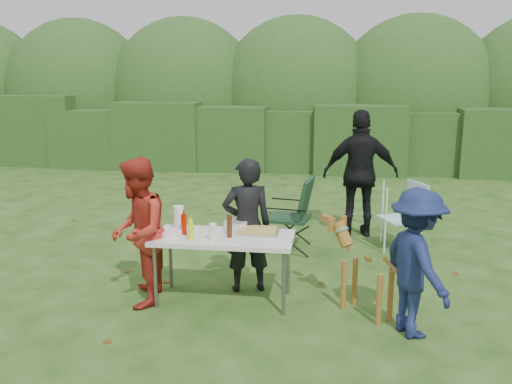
# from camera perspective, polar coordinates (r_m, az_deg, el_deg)

# --- Properties ---
(ground) EXTENTS (80.00, 80.00, 0.00)m
(ground) POSITION_cam_1_polar(r_m,az_deg,el_deg) (6.31, -1.98, -10.38)
(ground) COLOR #1E4211
(hedge_row) EXTENTS (22.00, 1.40, 1.70)m
(hedge_row) POSITION_cam_1_polar(r_m,az_deg,el_deg) (13.85, 3.73, 5.85)
(hedge_row) COLOR #23471C
(hedge_row) RESTS_ON ground
(shrub_backdrop) EXTENTS (20.00, 2.60, 3.20)m
(shrub_backdrop) POSITION_cam_1_polar(r_m,az_deg,el_deg) (15.38, 4.23, 9.31)
(shrub_backdrop) COLOR #3D6628
(shrub_backdrop) RESTS_ON ground
(folding_table) EXTENTS (1.50, 0.70, 0.74)m
(folding_table) POSITION_cam_1_polar(r_m,az_deg,el_deg) (5.84, -3.46, -5.12)
(folding_table) COLOR silver
(folding_table) RESTS_ON ground
(person_cook) EXTENTS (0.65, 0.53, 1.54)m
(person_cook) POSITION_cam_1_polar(r_m,az_deg,el_deg) (6.09, -0.95, -3.54)
(person_cook) COLOR black
(person_cook) RESTS_ON ground
(person_red_jacket) EXTENTS (0.74, 0.88, 1.59)m
(person_red_jacket) POSITION_cam_1_polar(r_m,az_deg,el_deg) (5.88, -12.33, -4.17)
(person_red_jacket) COLOR #AD291E
(person_red_jacket) RESTS_ON ground
(person_black_puffy) EXTENTS (1.16, 0.56, 1.92)m
(person_black_puffy) POSITION_cam_1_polar(r_m,az_deg,el_deg) (8.29, 10.95, 1.91)
(person_black_puffy) COLOR black
(person_black_puffy) RESTS_ON ground
(child) EXTENTS (0.87, 1.06, 1.43)m
(child) POSITION_cam_1_polar(r_m,az_deg,el_deg) (5.31, 16.53, -7.17)
(child) COLOR navy
(child) RESTS_ON ground
(dog) EXTENTS (0.95, 0.96, 0.92)m
(dog) POSITION_cam_1_polar(r_m,az_deg,el_deg) (5.68, 11.64, -8.29)
(dog) COLOR #936025
(dog) RESTS_ON ground
(camping_chair) EXTENTS (0.75, 0.75, 1.04)m
(camping_chair) POSITION_cam_1_polar(r_m,az_deg,el_deg) (7.58, 3.41, -2.27)
(camping_chair) COLOR #193822
(camping_chair) RESTS_ON ground
(lawn_chair) EXTENTS (0.75, 0.75, 0.96)m
(lawn_chair) POSITION_cam_1_polar(r_m,az_deg,el_deg) (7.87, 15.05, -2.45)
(lawn_chair) COLOR #5BACCE
(lawn_chair) RESTS_ON ground
(food_tray) EXTENTS (0.45, 0.30, 0.02)m
(food_tray) POSITION_cam_1_polar(r_m,az_deg,el_deg) (5.89, 0.20, -4.29)
(food_tray) COLOR #B7B7BA
(food_tray) RESTS_ON folding_table
(focaccia_bread) EXTENTS (0.40, 0.26, 0.04)m
(focaccia_bread) POSITION_cam_1_polar(r_m,az_deg,el_deg) (5.88, 0.20, -4.03)
(focaccia_bread) COLOR tan
(focaccia_bread) RESTS_ON food_tray
(mustard_bottle) EXTENTS (0.06, 0.06, 0.20)m
(mustard_bottle) POSITION_cam_1_polar(r_m,az_deg,el_deg) (5.71, -6.88, -3.99)
(mustard_bottle) COLOR yellow
(mustard_bottle) RESTS_ON folding_table
(ketchup_bottle) EXTENTS (0.06, 0.06, 0.22)m
(ketchup_bottle) POSITION_cam_1_polar(r_m,az_deg,el_deg) (5.89, -7.59, -3.39)
(ketchup_bottle) COLOR #A51300
(ketchup_bottle) RESTS_ON folding_table
(beer_bottle) EXTENTS (0.06, 0.06, 0.24)m
(beer_bottle) POSITION_cam_1_polar(r_m,az_deg,el_deg) (5.73, -2.81, -3.63)
(beer_bottle) COLOR #47230F
(beer_bottle) RESTS_ON folding_table
(paper_towel_roll) EXTENTS (0.12, 0.12, 0.26)m
(paper_towel_roll) POSITION_cam_1_polar(r_m,az_deg,el_deg) (6.09, -8.15, -2.68)
(paper_towel_roll) COLOR white
(paper_towel_roll) RESTS_ON folding_table
(cup_stack) EXTENTS (0.08, 0.08, 0.18)m
(cup_stack) POSITION_cam_1_polar(r_m,az_deg,el_deg) (5.65, -4.57, -4.22)
(cup_stack) COLOR white
(cup_stack) RESTS_ON folding_table
(pasta_bowl) EXTENTS (0.26, 0.26, 0.10)m
(pasta_bowl) POSITION_cam_1_polar(r_m,az_deg,el_deg) (6.00, -2.17, -3.58)
(pasta_bowl) COLOR silver
(pasta_bowl) RESTS_ON folding_table
(plate_stack) EXTENTS (0.24, 0.24, 0.05)m
(plate_stack) POSITION_cam_1_polar(r_m,az_deg,el_deg) (5.88, -8.95, -4.32)
(plate_stack) COLOR white
(plate_stack) RESTS_ON folding_table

